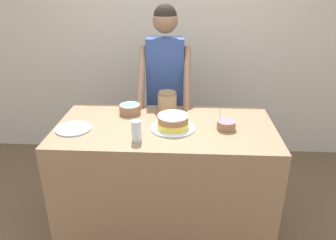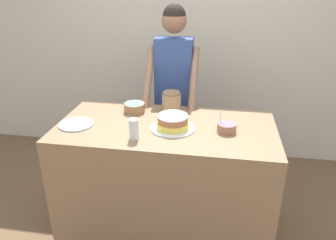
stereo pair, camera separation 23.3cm
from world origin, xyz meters
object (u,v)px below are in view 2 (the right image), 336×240
(ceramic_plate, at_px, (76,124))
(person_baker, at_px, (174,80))
(frosting_bowl_purple, at_px, (227,127))
(stoneware_jar, at_px, (171,102))
(frosting_bowl_blue, at_px, (134,107))
(drinking_glass, at_px, (134,129))
(cake, at_px, (173,123))

(ceramic_plate, bearing_deg, person_baker, 50.15)
(frosting_bowl_purple, xyz_separation_m, stoneware_jar, (-0.44, 0.30, 0.05))
(ceramic_plate, distance_m, stoneware_jar, 0.75)
(frosting_bowl_blue, bearing_deg, stoneware_jar, 9.18)
(ceramic_plate, bearing_deg, frosting_bowl_blue, 42.07)
(frosting_bowl_blue, distance_m, drinking_glass, 0.48)
(cake, bearing_deg, person_baker, 98.05)
(cake, distance_m, stoneware_jar, 0.32)
(cake, bearing_deg, frosting_bowl_purple, 2.44)
(frosting_bowl_blue, xyz_separation_m, drinking_glass, (0.12, -0.46, 0.03))
(person_baker, height_order, frosting_bowl_purple, person_baker)
(frosting_bowl_blue, xyz_separation_m, ceramic_plate, (-0.36, -0.32, -0.03))
(person_baker, distance_m, frosting_bowl_blue, 0.50)
(person_baker, distance_m, drinking_glass, 0.89)
(person_baker, xyz_separation_m, cake, (0.10, -0.68, -0.11))
(ceramic_plate, xyz_separation_m, stoneware_jar, (0.65, 0.37, 0.08))
(drinking_glass, bearing_deg, frosting_bowl_purple, 19.00)
(person_baker, xyz_separation_m, frosting_bowl_purple, (0.48, -0.66, -0.12))
(cake, xyz_separation_m, frosting_bowl_blue, (-0.35, 0.27, -0.01))
(stoneware_jar, bearing_deg, person_baker, 95.91)
(drinking_glass, relative_size, stoneware_jar, 0.85)
(cake, bearing_deg, stoneware_jar, 100.51)
(frosting_bowl_blue, distance_m, stoneware_jar, 0.30)
(cake, bearing_deg, frosting_bowl_blue, 142.71)
(stoneware_jar, bearing_deg, cake, -79.49)
(frosting_bowl_purple, relative_size, stoneware_jar, 0.90)
(person_baker, height_order, frosting_bowl_blue, person_baker)
(ceramic_plate, bearing_deg, stoneware_jar, 29.59)
(frosting_bowl_purple, xyz_separation_m, drinking_glass, (-0.61, -0.21, 0.04))
(cake, relative_size, frosting_bowl_purple, 2.13)
(drinking_glass, bearing_deg, person_baker, 81.12)
(frosting_bowl_purple, height_order, stoneware_jar, stoneware_jar)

